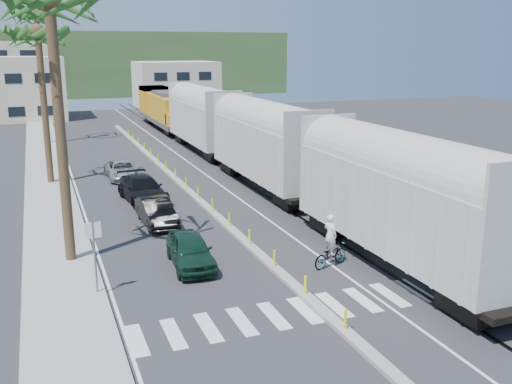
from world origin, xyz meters
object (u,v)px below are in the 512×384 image
(car_second, at_px, (156,211))
(street_sign, at_px, (94,246))
(cyclist, at_px, (330,250))
(car_lead, at_px, (190,250))

(car_second, bearing_deg, street_sign, -117.53)
(car_second, height_order, cyclist, cyclist)
(car_lead, xyz_separation_m, cyclist, (5.61, -2.17, 0.01))
(street_sign, distance_m, car_lead, 4.58)
(street_sign, xyz_separation_m, car_lead, (4.09, 1.65, -1.26))
(street_sign, xyz_separation_m, cyclist, (9.69, -0.52, -1.25))
(car_second, relative_size, cyclist, 1.80)
(car_second, bearing_deg, car_lead, -90.37)
(cyclist, bearing_deg, car_lead, 48.13)
(car_lead, distance_m, cyclist, 6.01)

